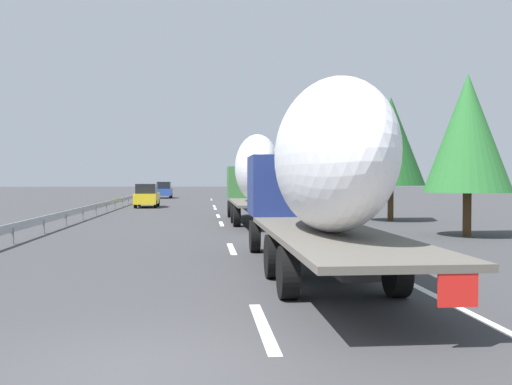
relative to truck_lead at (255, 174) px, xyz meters
The scene contains 20 objects.
ground_plane 16.84m from the truck_lead, 12.50° to the left, with size 260.00×260.00×0.00m, color #38383A.
lane_stripe_0 21.98m from the truck_lead, behind, with size 3.20×0.20×0.01m, color white.
lane_stripe_1 11.84m from the truck_lead, behind, with size 3.20×0.20×0.01m, color white.
lane_stripe_2 3.19m from the truck_lead, 103.91° to the left, with size 3.20×0.20×0.01m, color white.
lane_stripe_3 6.74m from the truck_lead, 16.83° to the left, with size 3.20×0.20×0.01m, color white.
lane_stripe_4 15.52m from the truck_lead, ahead, with size 3.20×0.20×0.01m, color white.
lane_stripe_5 19.68m from the truck_lead, ahead, with size 3.20×0.20×0.01m, color white.
lane_stripe_6 34.54m from the truck_lead, ahead, with size 3.20×0.20×0.01m, color white.
lane_stripe_7 36.58m from the truck_lead, ahead, with size 3.20×0.20×0.01m, color white.
edge_line_right 21.49m from the truck_lead, ahead, with size 110.00×0.20×0.01m, color white.
truck_lead is the anchor object (origin of this frame).
truck_trailing 17.21m from the truck_lead, behind, with size 13.64×2.55×4.52m.
car_blue_sedan 41.58m from the truck_lead, 10.35° to the left, with size 4.69×1.78×2.00m.
car_yellow_coupe 19.22m from the truck_lead, 22.62° to the left, with size 4.63×1.80×1.95m.
road_sign 15.82m from the truck_lead, 11.30° to the right, with size 0.10×0.90×3.18m.
tree_0 7.95m from the truck_lead, 84.42° to the right, with size 3.77×3.77×6.92m.
tree_1 41.05m from the truck_lead, 10.03° to the right, with size 2.77×2.77×6.10m.
tree_2 58.60m from the truck_lead, ahead, with size 3.59×3.59×6.38m.
tree_3 11.48m from the truck_lead, 135.15° to the right, with size 3.54×3.54×6.66m.
guardrail_median 21.60m from the truck_lead, 26.51° to the left, with size 94.00×0.10×0.76m.
Camera 1 is at (-7.22, -0.84, 2.36)m, focal length 40.90 mm.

